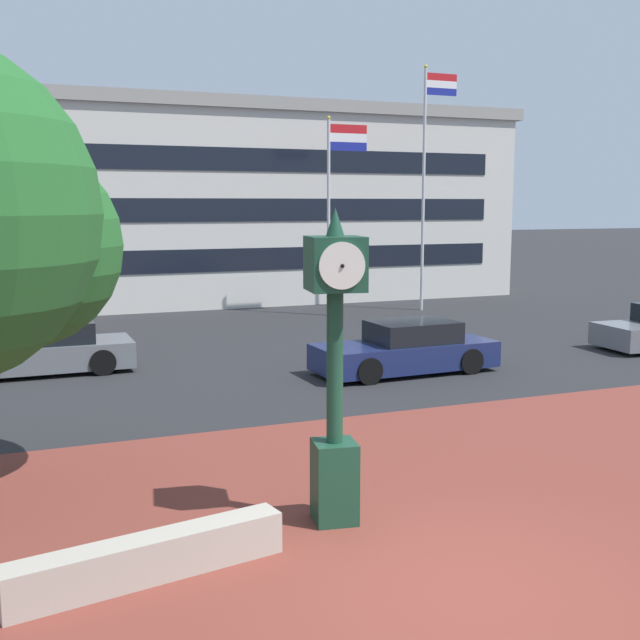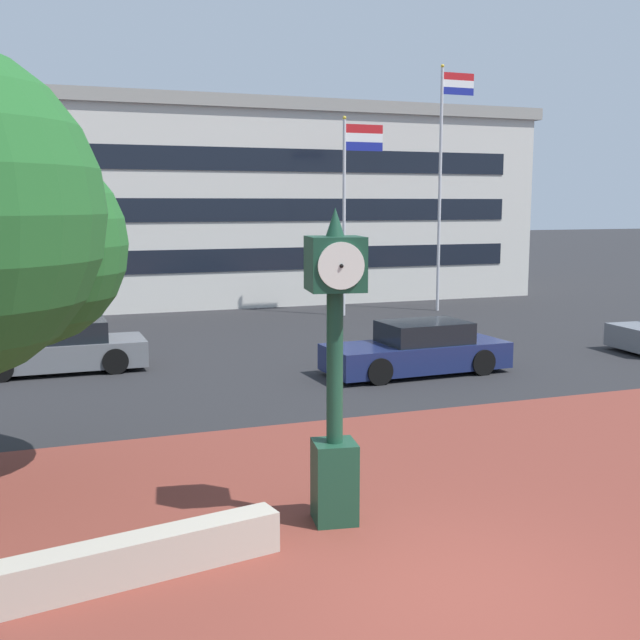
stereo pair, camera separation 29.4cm
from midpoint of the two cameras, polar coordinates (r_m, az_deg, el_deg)
name	(u,v)px [view 1 (the left image)]	position (r m, az deg, el deg)	size (l,w,h in m)	color
ground_plane	(458,590)	(9.20, 8.96, -18.63)	(200.00, 200.00, 0.00)	#262628
plaza_brick_paving	(397,538)	(10.35, 4.71, -15.36)	(44.00, 10.90, 0.01)	brown
planter_wall	(149,558)	(9.43, -13.13, -16.39)	(3.20, 0.40, 0.50)	#ADA393
street_clock	(335,368)	(10.19, 0.25, -3.47)	(0.79, 0.83, 4.12)	#19422D
car_street_far	(46,350)	(20.80, -19.54, -2.06)	(4.27, 1.84, 1.28)	slate
car_street_distant	(406,350)	(19.74, 5.82, -2.16)	(4.61, 1.94, 1.28)	navy
flagpole_primary	(333,198)	(29.57, 0.68, 8.80)	(1.60, 0.14, 7.32)	silver
flagpole_secondary	(426,173)	(31.29, 7.40, 10.47)	(1.44, 0.14, 9.37)	silver
civic_building	(140,203)	(38.62, -13.05, 8.19)	(31.54, 15.78, 8.34)	beige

